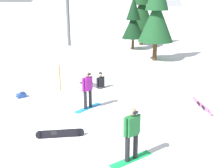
% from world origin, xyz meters
% --- Properties ---
extents(ground_plane, '(800.00, 800.00, 0.00)m').
position_xyz_m(ground_plane, '(0.00, 0.00, 0.00)').
color(ground_plane, white).
extents(snowboarder_foreground, '(1.04, 1.43, 1.75)m').
position_xyz_m(snowboarder_foreground, '(3.69, -0.36, 0.93)').
color(snowboarder_foreground, '#19B259').
rests_on(snowboarder_foreground, ground_plane).
extents(snowboarder_midground, '(0.72, 1.53, 1.74)m').
position_xyz_m(snowboarder_midground, '(0.52, 2.90, 0.92)').
color(snowboarder_midground, '#1E8CD8').
rests_on(snowboarder_midground, ground_plane).
extents(snowboarder_background, '(1.78, 0.92, 0.93)m').
position_xyz_m(snowboarder_background, '(-0.36, 5.87, 0.32)').
color(snowboarder_background, '#4C4C51').
rests_on(snowboarder_background, ground_plane).
extents(loose_snowboard_near_left, '(1.08, 1.70, 0.29)m').
position_xyz_m(loose_snowboard_near_left, '(5.32, 4.82, 0.15)').
color(loose_snowboard_near_left, pink).
rests_on(loose_snowboard_near_left, ground_plane).
extents(loose_snowboard_far_spare, '(1.60, 1.01, 0.26)m').
position_xyz_m(loose_snowboard_far_spare, '(0.84, 0.09, 0.14)').
color(loose_snowboard_far_spare, black).
rests_on(loose_snowboard_far_spare, ground_plane).
extents(backpack_blue, '(0.50, 0.54, 0.26)m').
position_xyz_m(backpack_blue, '(-3.27, 2.89, 0.11)').
color(backpack_blue, '#2D4C9E').
rests_on(backpack_blue, ground_plane).
extents(trail_marker_pole, '(0.06, 0.06, 1.43)m').
position_xyz_m(trail_marker_pole, '(-2.03, 4.58, 0.72)').
color(trail_marker_pole, orange).
rests_on(trail_marker_pole, ground_plane).
extents(pine_tree_twin, '(2.79, 2.79, 6.95)m').
position_xyz_m(pine_tree_twin, '(0.82, 14.12, 3.79)').
color(pine_tree_twin, '#472D19').
rests_on(pine_tree_twin, ground_plane).
extents(pine_tree_leaning, '(2.81, 2.81, 7.43)m').
position_xyz_m(pine_tree_leaning, '(-2.46, 21.31, 4.05)').
color(pine_tree_leaning, '#472D19').
rests_on(pine_tree_leaning, ground_plane).
extents(pine_tree_slender, '(2.16, 2.16, 5.04)m').
position_xyz_m(pine_tree_slender, '(-2.42, 18.30, 2.75)').
color(pine_tree_slender, '#472D19').
rests_on(pine_tree_slender, ground_plane).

